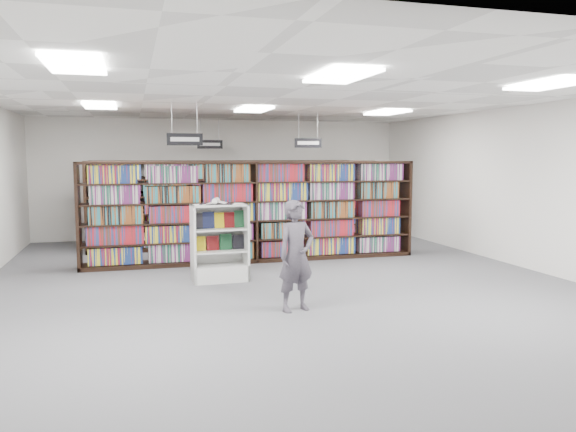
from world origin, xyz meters
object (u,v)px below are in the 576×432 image
object	(u,v)px
shopper	(296,256)
bookshelf_row_near	(254,212)
endcap_display	(219,255)
open_book	(217,202)

from	to	relation	value
shopper	bookshelf_row_near	bearing A→B (deg)	69.74
endcap_display	open_book	bearing A→B (deg)	154.73
open_book	shopper	xyz separation A→B (m)	(0.80, -2.25, -0.60)
endcap_display	shopper	size ratio (longest dim) A/B	0.86
open_book	shopper	size ratio (longest dim) A/B	0.41
endcap_display	open_book	world-z (taller)	open_book
endcap_display	bookshelf_row_near	bearing A→B (deg)	57.01
endcap_display	open_book	size ratio (longest dim) A/B	2.12
bookshelf_row_near	shopper	bearing A→B (deg)	-93.46
endcap_display	shopper	xyz separation A→B (m)	(0.76, -2.23, 0.33)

